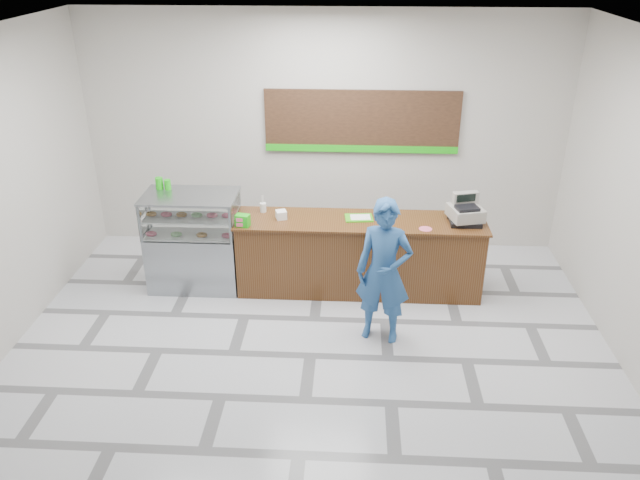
# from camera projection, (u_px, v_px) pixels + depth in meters

# --- Properties ---
(floor) EXTENTS (7.00, 7.00, 0.00)m
(floor) POSITION_uv_depth(u_px,v_px,m) (310.00, 356.00, 7.17)
(floor) COLOR #BCBCC1
(floor) RESTS_ON ground
(back_wall) EXTENTS (7.00, 0.00, 7.00)m
(back_wall) POSITION_uv_depth(u_px,v_px,m) (324.00, 134.00, 9.09)
(back_wall) COLOR beige
(back_wall) RESTS_ON floor
(ceiling) EXTENTS (7.00, 7.00, 0.00)m
(ceiling) POSITION_uv_depth(u_px,v_px,m) (308.00, 40.00, 5.63)
(ceiling) COLOR silver
(ceiling) RESTS_ON back_wall
(sales_counter) EXTENTS (3.26, 0.76, 1.03)m
(sales_counter) POSITION_uv_depth(u_px,v_px,m) (359.00, 255.00, 8.31)
(sales_counter) COLOR #553319
(sales_counter) RESTS_ON floor
(display_case) EXTENTS (1.22, 0.72, 1.33)m
(display_case) POSITION_uv_depth(u_px,v_px,m) (194.00, 240.00, 8.35)
(display_case) COLOR gray
(display_case) RESTS_ON floor
(menu_board) EXTENTS (2.80, 0.06, 0.90)m
(menu_board) POSITION_uv_depth(u_px,v_px,m) (362.00, 123.00, 8.95)
(menu_board) COLOR black
(menu_board) RESTS_ON back_wall
(cash_register) EXTENTS (0.48, 0.50, 0.37)m
(cash_register) POSITION_uv_depth(u_px,v_px,m) (465.00, 212.00, 7.96)
(cash_register) COLOR black
(cash_register) RESTS_ON sales_counter
(card_terminal) EXTENTS (0.14, 0.18, 0.04)m
(card_terminal) POSITION_uv_depth(u_px,v_px,m) (453.00, 219.00, 8.05)
(card_terminal) COLOR black
(card_terminal) RESTS_ON sales_counter
(serving_tray) EXTENTS (0.38, 0.29, 0.02)m
(serving_tray) POSITION_uv_depth(u_px,v_px,m) (359.00, 218.00, 8.12)
(serving_tray) COLOR #3EBA15
(serving_tray) RESTS_ON sales_counter
(napkin_box) EXTENTS (0.16, 0.16, 0.11)m
(napkin_box) POSITION_uv_depth(u_px,v_px,m) (281.00, 215.00, 8.10)
(napkin_box) COLOR white
(napkin_box) RESTS_ON sales_counter
(straw_cup) EXTENTS (0.08, 0.08, 0.13)m
(straw_cup) POSITION_uv_depth(u_px,v_px,m) (263.00, 207.00, 8.29)
(straw_cup) COLOR silver
(straw_cup) RESTS_ON sales_counter
(promo_box) EXTENTS (0.19, 0.15, 0.15)m
(promo_box) POSITION_uv_depth(u_px,v_px,m) (243.00, 220.00, 7.88)
(promo_box) COLOR #1BBB12
(promo_box) RESTS_ON sales_counter
(donut_decal) EXTENTS (0.17, 0.17, 0.00)m
(donut_decal) POSITION_uv_depth(u_px,v_px,m) (425.00, 229.00, 7.83)
(donut_decal) COLOR #E25976
(donut_decal) RESTS_ON sales_counter
(green_cup_left) EXTENTS (0.10, 0.10, 0.15)m
(green_cup_left) POSITION_uv_depth(u_px,v_px,m) (159.00, 183.00, 8.23)
(green_cup_left) COLOR #1BBB12
(green_cup_left) RESTS_ON display_case
(green_cup_right) EXTENTS (0.09, 0.09, 0.13)m
(green_cup_right) POSITION_uv_depth(u_px,v_px,m) (168.00, 185.00, 8.21)
(green_cup_right) COLOR #1BBB12
(green_cup_right) RESTS_ON display_case
(customer) EXTENTS (0.72, 0.55, 1.76)m
(customer) POSITION_uv_depth(u_px,v_px,m) (384.00, 272.00, 7.14)
(customer) COLOR #26548F
(customer) RESTS_ON floor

